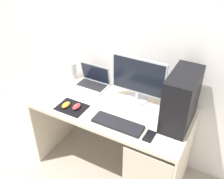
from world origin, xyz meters
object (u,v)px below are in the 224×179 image
object	(u,v)px
mouse_left	(77,107)
cell_phone	(149,136)
speaker	(72,70)
laptop	(92,82)
mouse_right	(66,105)
keyboard	(118,124)
pc_tower	(181,99)
monitor	(138,79)

from	to	relation	value
mouse_left	cell_phone	bearing A→B (deg)	-2.00
speaker	cell_phone	size ratio (longest dim) A/B	1.33
laptop	speaker	distance (m)	0.27
mouse_right	keyboard	bearing A→B (deg)	0.56
speaker	mouse_left	world-z (taller)	speaker
pc_tower	mouse_left	size ratio (longest dim) A/B	4.71
keyboard	mouse_right	xyz separation A→B (m)	(-0.51, -0.01, 0.01)
speaker	cell_phone	bearing A→B (deg)	-23.33
monitor	laptop	distance (m)	0.52
speaker	keyboard	world-z (taller)	speaker
pc_tower	laptop	size ratio (longest dim) A/B	1.41
monitor	laptop	world-z (taller)	monitor
pc_tower	mouse_right	world-z (taller)	pc_tower
laptop	mouse_right	size ratio (longest dim) A/B	3.34
monitor	laptop	bearing A→B (deg)	177.60
laptop	mouse_right	distance (m)	0.41
monitor	mouse_right	world-z (taller)	monitor
mouse_left	mouse_right	size ratio (longest dim) A/B	1.00
speaker	keyboard	size ratio (longest dim) A/B	0.41
mouse_right	cell_phone	bearing A→B (deg)	0.07
pc_tower	speaker	xyz separation A→B (m)	(-1.16, 0.17, -0.14)
monitor	keyboard	size ratio (longest dim) A/B	1.19
pc_tower	cell_phone	world-z (taller)	pc_tower
pc_tower	monitor	distance (m)	0.43
mouse_left	monitor	bearing A→B (deg)	41.81
mouse_left	mouse_right	distance (m)	0.10
pc_tower	speaker	bearing A→B (deg)	171.48
cell_phone	mouse_left	bearing A→B (deg)	178.00
cell_phone	pc_tower	bearing A→B (deg)	63.09
monitor	speaker	size ratio (longest dim) A/B	2.89
cell_phone	speaker	bearing A→B (deg)	156.67
monitor	keyboard	world-z (taller)	monitor
laptop	keyboard	world-z (taller)	laptop
pc_tower	keyboard	distance (m)	0.53
monitor	keyboard	xyz separation A→B (m)	(0.00, -0.39, -0.21)
laptop	cell_phone	xyz separation A→B (m)	(0.77, -0.41, -0.04)
laptop	mouse_left	world-z (taller)	laptop
laptop	cell_phone	distance (m)	0.87
speaker	cell_phone	world-z (taller)	speaker
speaker	mouse_right	distance (m)	0.51
keyboard	laptop	bearing A→B (deg)	140.49
keyboard	mouse_right	size ratio (longest dim) A/B	4.38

